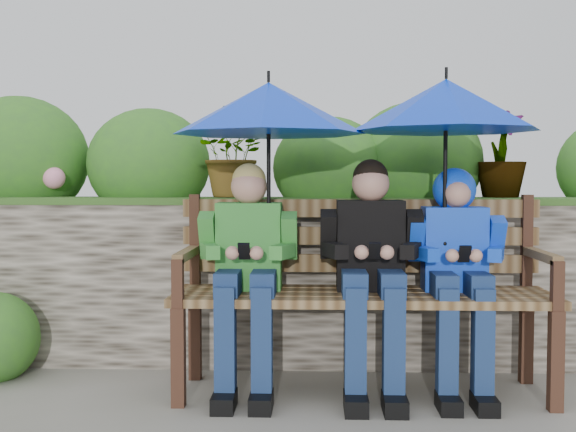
{
  "coord_description": "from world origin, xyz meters",
  "views": [
    {
      "loc": [
        0.15,
        -3.69,
        1.15
      ],
      "look_at": [
        0.0,
        0.1,
        0.95
      ],
      "focal_mm": 45.0,
      "sensor_mm": 36.0,
      "label": 1
    }
  ],
  "objects_px": {
    "boy_right": "(457,257)",
    "boy_left": "(248,263)",
    "park_bench": "(361,279)",
    "boy_middle": "(371,262)",
    "umbrella_left": "(269,108)",
    "umbrella_right": "(446,105)"
  },
  "relations": [
    {
      "from": "boy_right",
      "to": "boy_left",
      "type": "bearing_deg",
      "value": -179.18
    },
    {
      "from": "park_bench",
      "to": "boy_middle",
      "type": "distance_m",
      "value": 0.16
    },
    {
      "from": "park_bench",
      "to": "umbrella_left",
      "type": "relative_size",
      "value": 1.94
    },
    {
      "from": "boy_right",
      "to": "umbrella_right",
      "type": "xyz_separation_m",
      "value": [
        -0.07,
        0.01,
        0.8
      ]
    },
    {
      "from": "boy_left",
      "to": "boy_middle",
      "type": "distance_m",
      "value": 0.66
    },
    {
      "from": "park_bench",
      "to": "boy_right",
      "type": "relative_size",
      "value": 1.66
    },
    {
      "from": "boy_middle",
      "to": "boy_right",
      "type": "height_order",
      "value": "boy_middle"
    },
    {
      "from": "boy_right",
      "to": "umbrella_right",
      "type": "height_order",
      "value": "umbrella_right"
    },
    {
      "from": "umbrella_left",
      "to": "umbrella_right",
      "type": "height_order",
      "value": "umbrella_right"
    },
    {
      "from": "boy_middle",
      "to": "umbrella_right",
      "type": "bearing_deg",
      "value": 4.7
    },
    {
      "from": "park_bench",
      "to": "boy_left",
      "type": "relative_size",
      "value": 1.63
    },
    {
      "from": "boy_right",
      "to": "umbrella_left",
      "type": "distance_m",
      "value": 1.27
    },
    {
      "from": "boy_middle",
      "to": "boy_right",
      "type": "distance_m",
      "value": 0.45
    },
    {
      "from": "boy_right",
      "to": "umbrella_right",
      "type": "distance_m",
      "value": 0.8
    },
    {
      "from": "umbrella_left",
      "to": "umbrella_right",
      "type": "distance_m",
      "value": 0.93
    },
    {
      "from": "boy_middle",
      "to": "umbrella_right",
      "type": "xyz_separation_m",
      "value": [
        0.39,
        0.03,
        0.82
      ]
    },
    {
      "from": "umbrella_right",
      "to": "boy_middle",
      "type": "bearing_deg",
      "value": -175.3
    },
    {
      "from": "umbrella_right",
      "to": "park_bench",
      "type": "bearing_deg",
      "value": 170.58
    },
    {
      "from": "park_bench",
      "to": "boy_left",
      "type": "xyz_separation_m",
      "value": [
        -0.61,
        -0.1,
        0.1
      ]
    },
    {
      "from": "park_bench",
      "to": "boy_left",
      "type": "distance_m",
      "value": 0.62
    },
    {
      "from": "park_bench",
      "to": "boy_right",
      "type": "xyz_separation_m",
      "value": [
        0.5,
        -0.09,
        0.13
      ]
    },
    {
      "from": "park_bench",
      "to": "umbrella_right",
      "type": "xyz_separation_m",
      "value": [
        0.43,
        -0.07,
        0.93
      ]
    }
  ]
}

